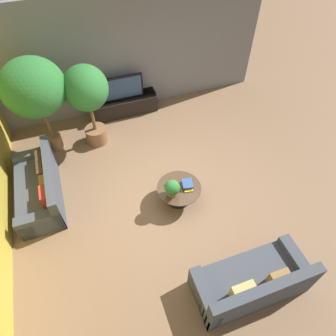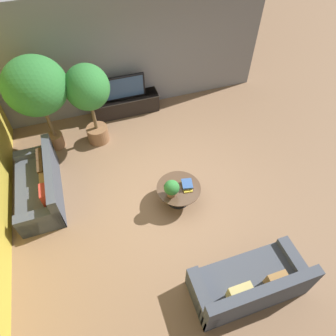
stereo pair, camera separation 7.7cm
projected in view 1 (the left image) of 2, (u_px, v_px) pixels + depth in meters
The scene contains 12 objects.
ground_plane at pixel (167, 190), 6.53m from camera, with size 24.00×24.00×0.00m, color brown.
back_wall_stone at pixel (123, 55), 7.43m from camera, with size 7.40×0.12×3.00m, color slate.
media_console at pixel (124, 105), 8.13m from camera, with size 1.77×0.50×0.49m.
television at pixel (122, 88), 7.72m from camera, with size 1.09×0.13×0.63m.
coffee_table at pixel (179, 191), 6.15m from camera, with size 0.90×0.90×0.41m.
couch_by_wall at pixel (40, 188), 6.20m from camera, with size 0.84×1.93×0.84m.
couch_near_entry at pixel (252, 282), 4.92m from camera, with size 1.89×0.84×0.84m.
potted_palm_tall at pixel (34, 89), 6.15m from camera, with size 1.33×1.33×2.33m.
potted_palm_corner at pixel (87, 94), 6.52m from camera, with size 0.98×0.98×2.05m.
potted_plant_tabletop at pixel (172, 188), 5.79m from camera, with size 0.31×0.31×0.38m.
book_stack at pixel (187, 184), 6.05m from camera, with size 0.26×0.32×0.09m.
remote_black at pixel (168, 184), 6.11m from camera, with size 0.04×0.16×0.02m, color black.
Camera 1 is at (-1.31, -3.73, 5.22)m, focal length 32.00 mm.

